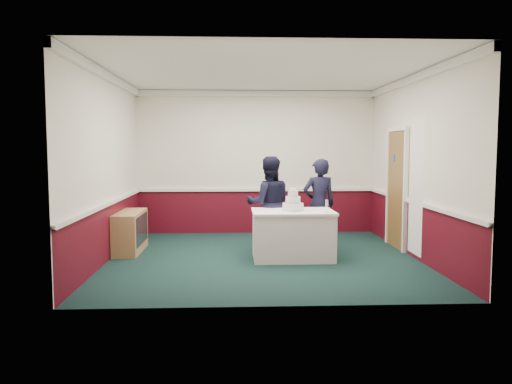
{
  "coord_description": "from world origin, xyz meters",
  "views": [
    {
      "loc": [
        -0.47,
        -8.03,
        1.8
      ],
      "look_at": [
        -0.12,
        -0.1,
        1.1
      ],
      "focal_mm": 35.0,
      "sensor_mm": 36.0,
      "label": 1
    }
  ],
  "objects_px": {
    "cake_table": "(293,234)",
    "person_woman": "(319,204)",
    "wedding_cake": "(293,204)",
    "cake_knife": "(293,212)",
    "champagne_flute": "(327,204)",
    "person_man": "(269,204)",
    "sideboard": "(130,232)"
  },
  "relations": [
    {
      "from": "person_man",
      "to": "person_woman",
      "type": "distance_m",
      "value": 0.91
    },
    {
      "from": "person_man",
      "to": "wedding_cake",
      "type": "bearing_deg",
      "value": 115.44
    },
    {
      "from": "cake_table",
      "to": "cake_knife",
      "type": "xyz_separation_m",
      "value": [
        -0.03,
        -0.2,
        0.39
      ]
    },
    {
      "from": "cake_table",
      "to": "person_woman",
      "type": "relative_size",
      "value": 0.82
    },
    {
      "from": "champagne_flute",
      "to": "person_man",
      "type": "height_order",
      "value": "person_man"
    },
    {
      "from": "sideboard",
      "to": "person_man",
      "type": "bearing_deg",
      "value": -0.69
    },
    {
      "from": "cake_table",
      "to": "champagne_flute",
      "type": "bearing_deg",
      "value": -29.25
    },
    {
      "from": "wedding_cake",
      "to": "champagne_flute",
      "type": "relative_size",
      "value": 1.78
    },
    {
      "from": "cake_table",
      "to": "wedding_cake",
      "type": "xyz_separation_m",
      "value": [
        0.0,
        0.0,
        0.5
      ]
    },
    {
      "from": "cake_table",
      "to": "person_woman",
      "type": "xyz_separation_m",
      "value": [
        0.56,
        0.74,
        0.41
      ]
    },
    {
      "from": "sideboard",
      "to": "cake_knife",
      "type": "xyz_separation_m",
      "value": [
        2.73,
        -0.86,
        0.44
      ]
    },
    {
      "from": "champagne_flute",
      "to": "cake_knife",
      "type": "bearing_deg",
      "value": 171.42
    },
    {
      "from": "person_man",
      "to": "person_woman",
      "type": "xyz_separation_m",
      "value": [
        0.9,
        0.11,
        -0.02
      ]
    },
    {
      "from": "champagne_flute",
      "to": "person_woman",
      "type": "relative_size",
      "value": 0.13
    },
    {
      "from": "cake_table",
      "to": "cake_knife",
      "type": "height_order",
      "value": "cake_knife"
    },
    {
      "from": "champagne_flute",
      "to": "cake_table",
      "type": "bearing_deg",
      "value": 150.75
    },
    {
      "from": "sideboard",
      "to": "cake_table",
      "type": "distance_m",
      "value": 2.84
    },
    {
      "from": "cake_table",
      "to": "wedding_cake",
      "type": "distance_m",
      "value": 0.5
    },
    {
      "from": "person_woman",
      "to": "sideboard",
      "type": "bearing_deg",
      "value": -7.33
    },
    {
      "from": "cake_table",
      "to": "wedding_cake",
      "type": "bearing_deg",
      "value": 90.0
    },
    {
      "from": "person_man",
      "to": "person_woman",
      "type": "height_order",
      "value": "person_man"
    },
    {
      "from": "person_woman",
      "to": "person_man",
      "type": "bearing_deg",
      "value": -1.83
    },
    {
      "from": "cake_table",
      "to": "person_man",
      "type": "xyz_separation_m",
      "value": [
        -0.35,
        0.63,
        0.43
      ]
    },
    {
      "from": "wedding_cake",
      "to": "cake_knife",
      "type": "relative_size",
      "value": 1.65
    },
    {
      "from": "person_woman",
      "to": "champagne_flute",
      "type": "bearing_deg",
      "value": 78.19
    },
    {
      "from": "person_woman",
      "to": "cake_knife",
      "type": "bearing_deg",
      "value": 49.42
    },
    {
      "from": "cake_table",
      "to": "champagne_flute",
      "type": "height_order",
      "value": "champagne_flute"
    },
    {
      "from": "sideboard",
      "to": "cake_knife",
      "type": "bearing_deg",
      "value": -17.53
    },
    {
      "from": "cake_knife",
      "to": "person_man",
      "type": "distance_m",
      "value": 0.89
    },
    {
      "from": "wedding_cake",
      "to": "person_woman",
      "type": "relative_size",
      "value": 0.23
    },
    {
      "from": "cake_table",
      "to": "person_woman",
      "type": "height_order",
      "value": "person_woman"
    },
    {
      "from": "sideboard",
      "to": "champagne_flute",
      "type": "height_order",
      "value": "champagne_flute"
    }
  ]
}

